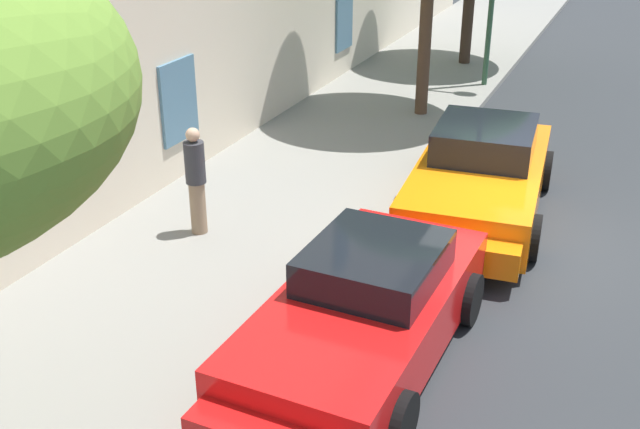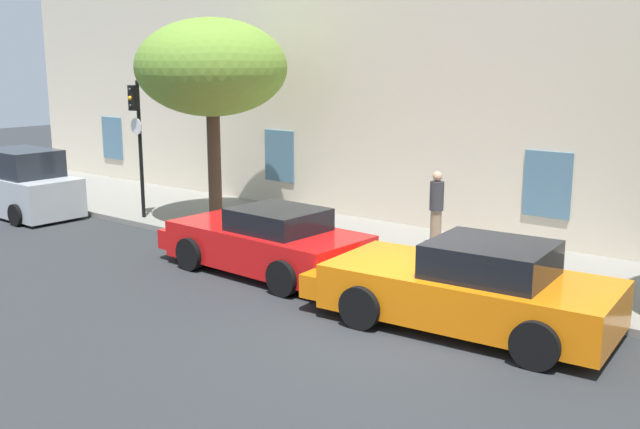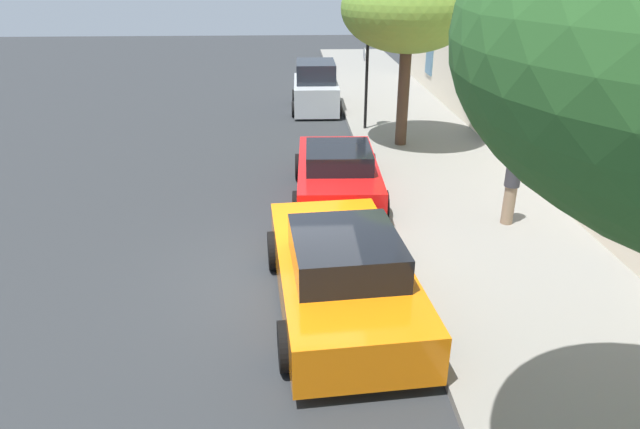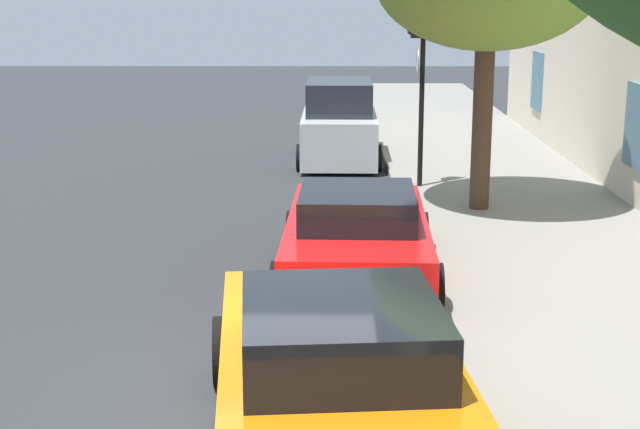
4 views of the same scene
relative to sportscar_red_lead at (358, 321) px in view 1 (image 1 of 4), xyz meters
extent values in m
plane|color=#2B2D30|center=(4.08, -1.16, -0.62)|extent=(80.00, 80.00, 0.00)
cube|color=gray|center=(4.08, 3.01, -0.55)|extent=(60.00, 4.18, 0.14)
cube|color=slate|center=(4.08, 5.07, 0.98)|extent=(1.10, 0.06, 1.50)
cube|color=slate|center=(12.16, 5.07, 0.98)|extent=(1.10, 0.06, 1.50)
cube|color=red|center=(0.16, -0.01, -0.06)|extent=(4.39, 2.03, 0.77)
cube|color=black|center=(0.49, -0.02, 0.55)|extent=(1.78, 1.57, 0.45)
cube|color=red|center=(-1.74, 0.06, -0.16)|extent=(1.35, 1.78, 0.42)
cylinder|color=black|center=(-1.21, -0.91, -0.27)|extent=(0.71, 0.26, 0.70)
cylinder|color=black|center=(-1.15, 0.98, -0.27)|extent=(0.71, 0.26, 0.70)
cylinder|color=black|center=(1.47, -0.99, -0.27)|extent=(0.71, 0.26, 0.70)
cylinder|color=black|center=(1.53, 0.89, -0.27)|extent=(0.71, 0.26, 0.70)
cube|color=orange|center=(4.95, -0.33, -0.05)|extent=(4.83, 2.42, 0.76)
cube|color=black|center=(5.30, -0.30, 0.60)|extent=(2.00, 1.78, 0.54)
cube|color=orange|center=(2.90, -0.50, -0.14)|extent=(1.55, 1.98, 0.42)
cylinder|color=black|center=(3.59, -1.47, -0.26)|extent=(0.75, 0.30, 0.73)
cylinder|color=black|center=(3.42, 0.56, -0.26)|extent=(0.75, 0.30, 0.73)
cylinder|color=black|center=(6.48, -1.23, -0.26)|extent=(0.75, 0.30, 0.73)
cylinder|color=black|center=(6.31, 0.80, -0.26)|extent=(0.75, 0.30, 0.73)
cylinder|color=#473323|center=(9.64, 2.09, 1.40)|extent=(0.29, 0.29, 3.75)
cylinder|color=#38281E|center=(14.88, 2.32, 0.93)|extent=(0.32, 0.32, 2.82)
cylinder|color=#8C7259|center=(2.12, 3.54, -0.05)|extent=(0.29, 0.29, 0.86)
cylinder|color=#333338|center=(2.12, 3.54, 0.71)|extent=(0.36, 0.36, 0.67)
sphere|color=tan|center=(2.12, 3.54, 1.17)|extent=(0.22, 0.22, 0.22)
camera|label=1|loc=(-7.17, -2.62, 4.98)|focal=42.66mm
camera|label=2|loc=(10.15, -10.77, 3.71)|focal=40.81mm
camera|label=3|loc=(12.80, -1.08, 4.61)|focal=30.94mm
camera|label=4|loc=(12.69, -0.43, 3.42)|focal=53.08mm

